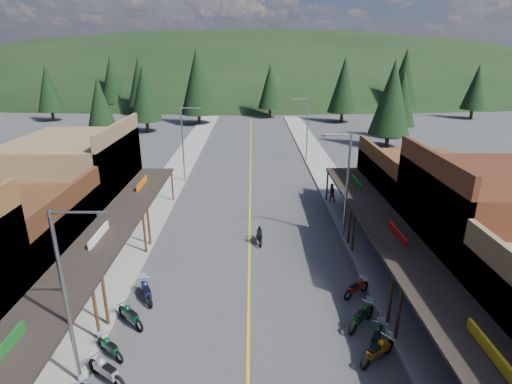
{
  "coord_description": "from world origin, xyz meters",
  "views": [
    {
      "loc": [
        0.22,
        -19.35,
        13.38
      ],
      "look_at": [
        0.51,
        9.97,
        3.0
      ],
      "focal_mm": 28.0,
      "sensor_mm": 36.0,
      "label": 1
    }
  ],
  "objects_px": {
    "streetlight_0": "(68,294)",
    "bike_east_5": "(378,350)",
    "bike_east_6": "(377,337)",
    "pedestrian_east_b": "(331,193)",
    "pine_2": "(197,82)",
    "bike_east_7": "(362,315)",
    "pine_9": "(402,98)",
    "bike_west_8": "(146,290)",
    "pine_4": "(344,85)",
    "pine_8": "(100,105)",
    "streetlight_3": "(306,127)",
    "pine_1": "(140,81)",
    "bike_west_6": "(110,347)",
    "streetlight_1": "(184,141)",
    "pine_5": "(404,77)",
    "pine_6": "(476,87)",
    "bike_west_5": "(106,370)",
    "bike_east_8": "(357,287)",
    "rider_on_bike": "(259,236)",
    "bike_west_7": "(130,314)",
    "pine_3": "(270,86)",
    "pine_7": "(112,79)",
    "shop_west_3": "(78,181)",
    "streetlight_2": "(345,182)",
    "pine_11": "(392,97)",
    "shop_west_2": "(14,247)",
    "pedestrian_east_a": "(463,377)",
    "shop_east_3": "(417,191)",
    "shop_east_2": "(485,230)",
    "pine_0": "(48,88)"
  },
  "relations": [
    {
      "from": "shop_east_3",
      "to": "shop_west_3",
      "type": "bearing_deg",
      "value": -180.0
    },
    {
      "from": "pine_6",
      "to": "bike_east_5",
      "type": "distance_m",
      "value": 79.86
    },
    {
      "from": "bike_east_6",
      "to": "pedestrian_east_b",
      "type": "xyz_separation_m",
      "value": [
        1.44,
        19.26,
        0.41
      ]
    },
    {
      "from": "pine_1",
      "to": "pine_9",
      "type": "distance_m",
      "value": 54.13
    },
    {
      "from": "pine_2",
      "to": "bike_east_7",
      "type": "height_order",
      "value": "pine_2"
    },
    {
      "from": "shop_east_2",
      "to": "bike_east_5",
      "type": "bearing_deg",
      "value": -140.56
    },
    {
      "from": "pine_1",
      "to": "pine_5",
      "type": "relative_size",
      "value": 0.89
    },
    {
      "from": "shop_west_3",
      "to": "pedestrian_east_b",
      "type": "bearing_deg",
      "value": 10.74
    },
    {
      "from": "pine_8",
      "to": "bike_west_5",
      "type": "distance_m",
      "value": 48.89
    },
    {
      "from": "pine_2",
      "to": "bike_east_7",
      "type": "bearing_deg",
      "value": -75.35
    },
    {
      "from": "bike_west_6",
      "to": "streetlight_1",
      "type": "bearing_deg",
      "value": 40.61
    },
    {
      "from": "streetlight_2",
      "to": "rider_on_bike",
      "type": "relative_size",
      "value": 4.09
    },
    {
      "from": "pine_0",
      "to": "pine_11",
      "type": "bearing_deg",
      "value": -21.8
    },
    {
      "from": "bike_east_6",
      "to": "streetlight_3",
      "type": "bearing_deg",
      "value": 117.52
    },
    {
      "from": "pine_7",
      "to": "bike_west_8",
      "type": "bearing_deg",
      "value": -70.95
    },
    {
      "from": "streetlight_3",
      "to": "pine_2",
      "type": "height_order",
      "value": "pine_2"
    },
    {
      "from": "streetlight_3",
      "to": "pine_1",
      "type": "xyz_separation_m",
      "value": [
        -30.95,
        40.0,
        2.78
      ]
    },
    {
      "from": "pine_4",
      "to": "pine_8",
      "type": "height_order",
      "value": "pine_4"
    },
    {
      "from": "streetlight_3",
      "to": "bike_east_8",
      "type": "distance_m",
      "value": 29.89
    },
    {
      "from": "streetlight_1",
      "to": "bike_east_6",
      "type": "xyz_separation_m",
      "value": [
        13.03,
        -25.93,
        -3.85
      ]
    },
    {
      "from": "streetlight_1",
      "to": "streetlight_3",
      "type": "height_order",
      "value": "same"
    },
    {
      "from": "streetlight_1",
      "to": "bike_west_8",
      "type": "bearing_deg",
      "value": -86.96
    },
    {
      "from": "bike_west_8",
      "to": "bike_east_7",
      "type": "distance_m",
      "value": 11.82
    },
    {
      "from": "pine_5",
      "to": "bike_east_6",
      "type": "relative_size",
      "value": 6.51
    },
    {
      "from": "bike_west_5",
      "to": "bike_west_8",
      "type": "relative_size",
      "value": 1.02
    },
    {
      "from": "shop_west_3",
      "to": "bike_west_5",
      "type": "xyz_separation_m",
      "value": [
        7.77,
        -17.2,
        -2.86
      ]
    },
    {
      "from": "bike_west_8",
      "to": "bike_east_6",
      "type": "distance_m",
      "value": 12.52
    },
    {
      "from": "streetlight_2",
      "to": "pine_11",
      "type": "xyz_separation_m",
      "value": [
        13.05,
        30.0,
        2.73
      ]
    },
    {
      "from": "streetlight_1",
      "to": "bike_east_5",
      "type": "distance_m",
      "value": 29.96
    },
    {
      "from": "pine_3",
      "to": "pine_8",
      "type": "distance_m",
      "value": 36.77
    },
    {
      "from": "pine_9",
      "to": "bike_west_8",
      "type": "distance_m",
      "value": 54.2
    },
    {
      "from": "shop_west_2",
      "to": "pedestrian_east_a",
      "type": "bearing_deg",
      "value": -21.02
    },
    {
      "from": "streetlight_1",
      "to": "pine_2",
      "type": "height_order",
      "value": "pine_2"
    },
    {
      "from": "pine_7",
      "to": "pine_4",
      "type": "bearing_deg",
      "value": -17.74
    },
    {
      "from": "bike_west_5",
      "to": "streetlight_3",
      "type": "bearing_deg",
      "value": 14.69
    },
    {
      "from": "streetlight_0",
      "to": "bike_east_5",
      "type": "xyz_separation_m",
      "value": [
        12.83,
        1.19,
        -3.82
      ]
    },
    {
      "from": "pine_1",
      "to": "pedestrian_east_b",
      "type": "height_order",
      "value": "pine_1"
    },
    {
      "from": "bike_west_5",
      "to": "pine_4",
      "type": "bearing_deg",
      "value": 14.53
    },
    {
      "from": "bike_east_8",
      "to": "pine_7",
      "type": "bearing_deg",
      "value": 170.01
    },
    {
      "from": "shop_west_2",
      "to": "pine_5",
      "type": "height_order",
      "value": "pine_5"
    },
    {
      "from": "shop_west_2",
      "to": "bike_east_5",
      "type": "height_order",
      "value": "shop_west_2"
    },
    {
      "from": "pine_11",
      "to": "bike_east_5",
      "type": "bearing_deg",
      "value": -108.26
    },
    {
      "from": "bike_east_8",
      "to": "rider_on_bike",
      "type": "distance_m",
      "value": 8.69
    },
    {
      "from": "pedestrian_east_a",
      "to": "bike_west_5",
      "type": "bearing_deg",
      "value": -86.8
    },
    {
      "from": "bike_west_7",
      "to": "pedestrian_east_b",
      "type": "distance_m",
      "value": 22.12
    },
    {
      "from": "shop_west_2",
      "to": "bike_west_6",
      "type": "xyz_separation_m",
      "value": [
        7.39,
        -6.06,
        -1.98
      ]
    },
    {
      "from": "streetlight_1",
      "to": "pine_11",
      "type": "distance_m",
      "value": 31.46
    },
    {
      "from": "bike_west_6",
      "to": "pine_3",
      "type": "bearing_deg",
      "value": 30.96
    },
    {
      "from": "streetlight_2",
      "to": "pine_7",
      "type": "height_order",
      "value": "pine_7"
    },
    {
      "from": "streetlight_2",
      "to": "bike_west_7",
      "type": "distance_m",
      "value": 16.93
    }
  ]
}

